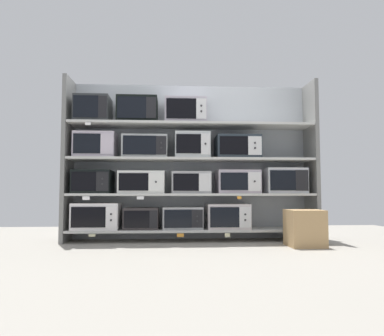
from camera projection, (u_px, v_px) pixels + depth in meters
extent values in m
cube|color=gray|center=(198.00, 255.00, 3.54)|extent=(7.06, 6.00, 0.02)
cube|color=#9EA3A8|center=(191.00, 161.00, 4.84)|extent=(3.26, 0.04, 2.05)
cube|color=slate|center=(68.00, 159.00, 4.51)|extent=(0.05, 0.43, 2.05)
cube|color=slate|center=(312.00, 160.00, 4.69)|extent=(0.05, 0.43, 2.05)
cube|color=beige|center=(192.00, 230.00, 4.54)|extent=(3.06, 0.43, 0.03)
cube|color=white|center=(97.00, 216.00, 4.48)|extent=(0.57, 0.40, 0.32)
cube|color=black|center=(88.00, 217.00, 4.28)|extent=(0.41, 0.01, 0.24)
cube|color=white|center=(111.00, 217.00, 4.29)|extent=(0.13, 0.01, 0.26)
cylinder|color=#262628|center=(111.00, 220.00, 4.28)|extent=(0.02, 0.01, 0.02)
cylinder|color=#262628|center=(111.00, 214.00, 4.29)|extent=(0.02, 0.01, 0.02)
cube|color=#332E2E|center=(141.00, 218.00, 4.51)|extent=(0.43, 0.33, 0.26)
cube|color=black|center=(137.00, 219.00, 4.34)|extent=(0.31, 0.01, 0.21)
cube|color=black|center=(153.00, 219.00, 4.35)|extent=(0.09, 0.01, 0.21)
cube|color=#A4A5A7|center=(183.00, 218.00, 4.54)|extent=(0.50, 0.32, 0.27)
cube|color=black|center=(178.00, 219.00, 4.37)|extent=(0.33, 0.01, 0.22)
cube|color=black|center=(197.00, 219.00, 4.39)|extent=(0.14, 0.01, 0.22)
cylinder|color=#262628|center=(197.00, 221.00, 4.38)|extent=(0.02, 0.01, 0.02)
cylinder|color=#262628|center=(197.00, 216.00, 4.38)|extent=(0.02, 0.01, 0.02)
cube|color=#BFB6B6|center=(227.00, 216.00, 4.58)|extent=(0.53, 0.42, 0.31)
cube|color=black|center=(225.00, 217.00, 4.36)|extent=(0.36, 0.01, 0.24)
cube|color=silver|center=(245.00, 217.00, 4.38)|extent=(0.14, 0.01, 0.25)
cylinder|color=#262628|center=(245.00, 220.00, 4.36)|extent=(0.02, 0.01, 0.02)
cylinder|color=#262628|center=(245.00, 214.00, 4.37)|extent=(0.02, 0.01, 0.02)
cube|color=beige|center=(92.00, 235.00, 4.25)|extent=(0.08, 0.00, 0.03)
cube|color=orange|center=(180.00, 235.00, 4.31)|extent=(0.08, 0.00, 0.04)
cube|color=beige|center=(227.00, 235.00, 4.34)|extent=(0.06, 0.00, 0.05)
cube|color=beige|center=(192.00, 194.00, 4.57)|extent=(3.06, 0.43, 0.03)
cube|color=black|center=(93.00, 182.00, 4.51)|extent=(0.47, 0.41, 0.29)
cube|color=black|center=(84.00, 181.00, 4.29)|extent=(0.29, 0.01, 0.23)
cube|color=black|center=(102.00, 181.00, 4.31)|extent=(0.15, 0.01, 0.23)
cylinder|color=#262628|center=(102.00, 184.00, 4.30)|extent=(0.02, 0.01, 0.02)
cylinder|color=#262628|center=(102.00, 179.00, 4.30)|extent=(0.02, 0.01, 0.02)
cube|color=silver|center=(142.00, 182.00, 4.54)|extent=(0.57, 0.38, 0.28)
cube|color=black|center=(134.00, 182.00, 4.35)|extent=(0.36, 0.01, 0.21)
cube|color=silver|center=(156.00, 182.00, 4.36)|extent=(0.18, 0.01, 0.22)
cylinder|color=#262628|center=(156.00, 182.00, 4.35)|extent=(0.02, 0.01, 0.02)
cube|color=#A4A3A6|center=(191.00, 183.00, 4.58)|extent=(0.49, 0.35, 0.27)
cube|color=black|center=(186.00, 182.00, 4.39)|extent=(0.31, 0.01, 0.21)
cube|color=silver|center=(205.00, 182.00, 4.41)|extent=(0.15, 0.01, 0.22)
cube|color=#A49AA6|center=(237.00, 182.00, 4.62)|extent=(0.53, 0.40, 0.29)
cube|color=black|center=(234.00, 181.00, 4.41)|extent=(0.34, 0.01, 0.21)
cube|color=silver|center=(255.00, 181.00, 4.42)|extent=(0.16, 0.01, 0.23)
cylinder|color=#262628|center=(255.00, 181.00, 4.41)|extent=(0.02, 0.01, 0.02)
cube|color=#B8BCBF|center=(284.00, 181.00, 4.65)|extent=(0.51, 0.37, 0.32)
cube|color=black|center=(283.00, 180.00, 4.46)|extent=(0.32, 0.01, 0.25)
cube|color=black|center=(302.00, 180.00, 4.47)|extent=(0.16, 0.01, 0.26)
cube|color=white|center=(86.00, 198.00, 4.27)|extent=(0.09, 0.00, 0.04)
cube|color=white|center=(140.00, 198.00, 4.31)|extent=(0.08, 0.00, 0.04)
cube|color=orange|center=(239.00, 198.00, 4.38)|extent=(0.05, 0.00, 0.03)
cube|color=beige|center=(192.00, 160.00, 4.60)|extent=(3.06, 0.43, 0.03)
cube|color=#BDB1BF|center=(96.00, 145.00, 4.54)|extent=(0.51, 0.34, 0.32)
cube|color=black|center=(87.00, 143.00, 4.36)|extent=(0.33, 0.01, 0.24)
cube|color=#BDB1BF|center=(107.00, 144.00, 4.38)|extent=(0.15, 0.01, 0.26)
cube|color=#A1A5A5|center=(145.00, 147.00, 4.58)|extent=(0.56, 0.38, 0.28)
cube|color=black|center=(140.00, 145.00, 4.38)|extent=(0.40, 0.01, 0.23)
cube|color=black|center=(161.00, 145.00, 4.40)|extent=(0.12, 0.01, 0.23)
cylinder|color=#262628|center=(161.00, 148.00, 4.39)|extent=(0.02, 0.01, 0.02)
cylinder|color=#262628|center=(161.00, 143.00, 4.39)|extent=(0.02, 0.01, 0.02)
cube|color=#B2B8B9|center=(192.00, 146.00, 4.61)|extent=(0.44, 0.40, 0.32)
cube|color=black|center=(189.00, 144.00, 4.41)|extent=(0.30, 0.01, 0.24)
cube|color=silver|center=(205.00, 144.00, 4.42)|extent=(0.11, 0.01, 0.26)
cylinder|color=#262628|center=(205.00, 144.00, 4.41)|extent=(0.02, 0.01, 0.02)
cube|color=#262F38|center=(237.00, 148.00, 4.65)|extent=(0.55, 0.42, 0.29)
cube|color=black|center=(234.00, 145.00, 4.43)|extent=(0.35, 0.01, 0.23)
cube|color=silver|center=(255.00, 146.00, 4.45)|extent=(0.17, 0.01, 0.23)
cylinder|color=#262628|center=(255.00, 148.00, 4.43)|extent=(0.02, 0.01, 0.02)
cylinder|color=#262628|center=(255.00, 143.00, 4.44)|extent=(0.02, 0.01, 0.02)
cube|color=beige|center=(192.00, 125.00, 4.63)|extent=(3.06, 0.43, 0.03)
cube|color=#2D3032|center=(93.00, 110.00, 4.57)|extent=(0.43, 0.39, 0.33)
cube|color=black|center=(86.00, 106.00, 4.37)|extent=(0.30, 0.01, 0.27)
cube|color=black|center=(102.00, 107.00, 4.38)|extent=(0.10, 0.01, 0.26)
cube|color=black|center=(138.00, 111.00, 4.60)|extent=(0.50, 0.35, 0.33)
cube|color=black|center=(132.00, 107.00, 4.42)|extent=(0.35, 0.01, 0.27)
cube|color=black|center=(151.00, 108.00, 4.43)|extent=(0.12, 0.01, 0.26)
cube|color=#A19AA6|center=(185.00, 112.00, 4.64)|extent=(0.53, 0.34, 0.32)
cube|color=black|center=(181.00, 108.00, 4.46)|extent=(0.37, 0.01, 0.25)
cube|color=silver|center=(201.00, 109.00, 4.48)|extent=(0.13, 0.01, 0.26)
cylinder|color=#262628|center=(201.00, 111.00, 4.47)|extent=(0.02, 0.01, 0.02)
cylinder|color=#262628|center=(201.00, 106.00, 4.47)|extent=(0.02, 0.01, 0.02)
cube|color=white|center=(88.00, 124.00, 4.34)|extent=(0.07, 0.00, 0.03)
cube|color=tan|center=(305.00, 228.00, 4.06)|extent=(0.38, 0.38, 0.41)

